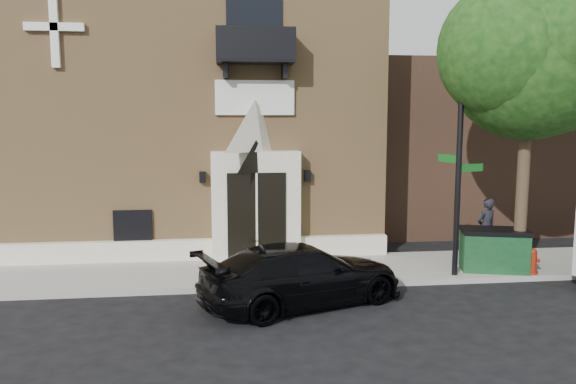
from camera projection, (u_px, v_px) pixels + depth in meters
name	position (u px, v px, depth m)	size (l,w,h in m)	color
ground	(303.00, 290.00, 14.18)	(120.00, 120.00, 0.00)	black
sidewalk	(330.00, 270.00, 15.77)	(42.00, 3.00, 0.15)	gray
church	(194.00, 109.00, 21.05)	(12.20, 11.01, 9.30)	#A98250
neighbour_building	(550.00, 144.00, 24.03)	(18.00, 8.00, 6.40)	brown
street_tree_left	(533.00, 57.00, 14.46)	(4.97, 4.38, 7.77)	#38281C
black_sedan	(302.00, 274.00, 13.02)	(1.99, 4.90, 1.42)	black
street_sign	(459.00, 171.00, 14.67)	(1.04, 0.85, 5.54)	black
fire_hydrant	(532.00, 261.00, 15.06)	(0.41, 0.32, 0.71)	maroon
dumpster	(494.00, 249.00, 15.41)	(1.96, 1.43, 1.15)	#0F3819
planter	(252.00, 249.00, 16.53)	(0.59, 0.51, 0.66)	#3F5A2D
pedestrian_near	(486.00, 228.00, 16.73)	(0.66, 0.43, 1.81)	black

